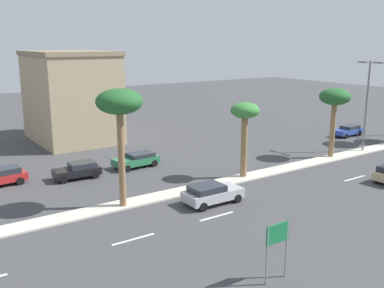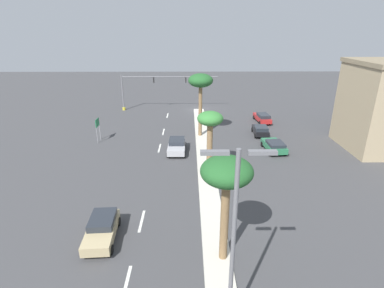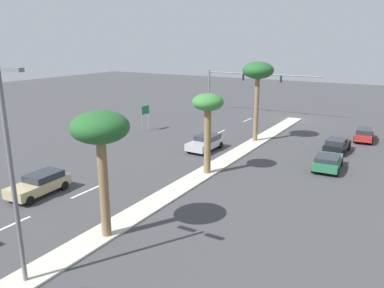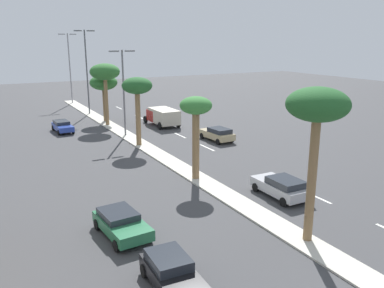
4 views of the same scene
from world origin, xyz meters
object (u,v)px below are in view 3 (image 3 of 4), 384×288
Objects in this scene: sedan_green_near at (328,161)px; sedan_red_inboard at (364,134)px; traffic_signal_gantry at (236,85)px; sedan_tan_far at (40,184)px; palm_tree_far at (258,73)px; palm_tree_outboard at (208,109)px; sedan_silver_rear at (206,142)px; palm_tree_trailing at (100,133)px; sedan_black_leading at (337,145)px; street_lamp_near at (10,162)px; directional_road_sign at (145,113)px.

sedan_green_near is 0.92× the size of sedan_red_inboard.
traffic_signal_gantry reaches higher than sedan_tan_far.
palm_tree_far is 1.86× the size of sedan_tan_far.
sedan_silver_rear is at bearing -60.12° from palm_tree_outboard.
palm_tree_outboard is 1.37× the size of sedan_red_inboard.
palm_tree_trailing is 1.60× the size of sedan_green_near.
sedan_red_inboard reaches higher than sedan_black_leading.
street_lamp_near is at bearing 89.55° from palm_tree_outboard.
palm_tree_outboard is at bearing 144.52° from directional_road_sign.
traffic_signal_gantry is 22.43m from sedan_black_leading.
palm_tree_trailing is 19.00m from sedan_silver_rear.
traffic_signal_gantry is 16.80m from directional_road_sign.
sedan_tan_far is 32.95m from sedan_red_inboard.
sedan_red_inboard is at bearing -96.41° from sedan_green_near.
palm_tree_outboard is at bearing 56.63° from sedan_black_leading.
palm_tree_far is at bearing -88.47° from palm_tree_trailing.
palm_tree_outboard is 11.88m from palm_tree_trailing.
directional_road_sign is 0.67× the size of sedan_tan_far.
palm_tree_outboard reaches higher than sedan_tan_far.
palm_tree_far is 13.53m from sedan_red_inboard.
sedan_tan_far is (-1.23, 35.67, -3.38)m from traffic_signal_gantry.
sedan_green_near is 12.01m from sedan_red_inboard.
palm_tree_outboard reaches higher than traffic_signal_gantry.
palm_tree_outboard is 1.44× the size of sedan_tan_far.
sedan_tan_far is (8.12, 9.76, -4.60)m from palm_tree_outboard.
palm_tree_outboard is at bearing -89.33° from palm_tree_trailing.
sedan_green_near is at bearing -179.70° from sedan_silver_rear.
sedan_red_inboard is (-9.54, -18.05, -4.61)m from palm_tree_outboard.
palm_tree_far is 23.61m from palm_tree_trailing.
sedan_black_leading is at bearing 74.64° from sedan_red_inboard.
sedan_green_near is 11.68m from sedan_silver_rear.
sedan_red_inboard is (-18.88, 7.86, -3.40)m from traffic_signal_gantry.
traffic_signal_gantry is 17.02m from palm_tree_far.
sedan_red_inboard is (-17.66, -27.82, -0.02)m from sedan_tan_far.
sedan_tan_far is at bearing -41.42° from street_lamp_near.
sedan_silver_rear is (3.35, -22.86, -4.92)m from street_lamp_near.
traffic_signal_gantry is 2.05× the size of palm_tree_far.
sedan_silver_rear is at bearing 106.45° from traffic_signal_gantry.
palm_tree_trailing reaches higher than sedan_red_inboard.
palm_tree_far is at bearing -87.60° from palm_tree_outboard.
sedan_tan_far is 0.95× the size of sedan_red_inboard.
traffic_signal_gantry is at bearing -75.91° from palm_tree_trailing.
street_lamp_near is at bearing 70.02° from sedan_green_near.
directional_road_sign reaches higher than sedan_green_near.
street_lamp_near is at bearing 86.84° from palm_tree_trailing.
directional_road_sign is 26.07m from palm_tree_trailing.
street_lamp_near reaches higher than palm_tree_far.
directional_road_sign is 22.37m from sedan_green_near.
palm_tree_outboard is (-0.49, 11.70, -1.88)m from palm_tree_far.
sedan_silver_rear is at bearing 42.65° from sedan_red_inboard.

